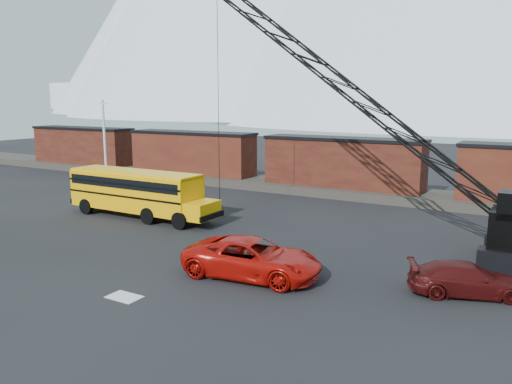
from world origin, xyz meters
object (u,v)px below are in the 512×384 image
(crawler_crane, at_px, (357,95))
(red_pickup, at_px, (252,258))
(maroon_suv, at_px, (467,279))
(school_bus, at_px, (139,192))

(crawler_crane, bearing_deg, red_pickup, -100.12)
(red_pickup, height_order, maroon_suv, red_pickup)
(school_bus, xyz_separation_m, red_pickup, (12.72, -6.14, -0.92))
(school_bus, bearing_deg, crawler_crane, 10.61)
(school_bus, relative_size, maroon_suv, 2.49)
(maroon_suv, distance_m, crawler_crane, 12.09)
(school_bus, height_order, red_pickup, school_bus)
(maroon_suv, height_order, crawler_crane, crawler_crane)
(school_bus, height_order, maroon_suv, school_bus)
(red_pickup, relative_size, crawler_crane, 0.28)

